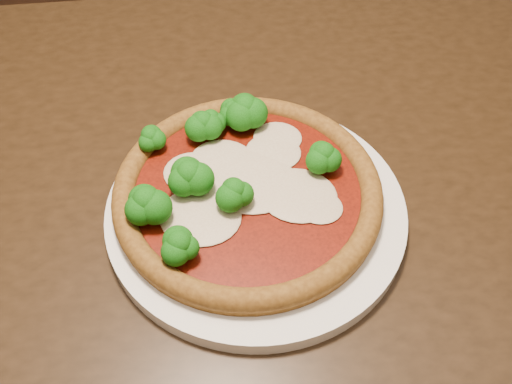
# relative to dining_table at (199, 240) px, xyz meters

# --- Properties ---
(dining_table) EXTENTS (1.48, 1.21, 0.75)m
(dining_table) POSITION_rel_dining_table_xyz_m (0.00, 0.00, 0.00)
(dining_table) COLOR black
(dining_table) RESTS_ON floor
(plate) EXTENTS (0.32, 0.32, 0.02)m
(plate) POSITION_rel_dining_table_xyz_m (0.08, -0.01, 0.10)
(plate) COLOR white
(plate) RESTS_ON dining_table
(pizza) EXTENTS (0.29, 0.29, 0.06)m
(pizza) POSITION_rel_dining_table_xyz_m (0.06, -0.00, 0.13)
(pizza) COLOR brown
(pizza) RESTS_ON plate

